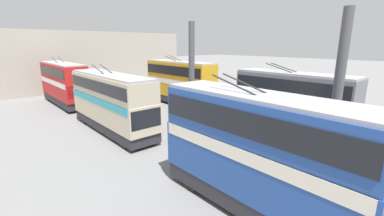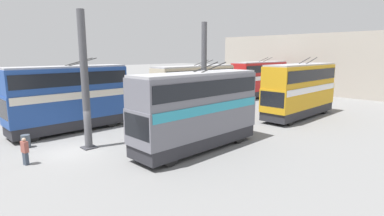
{
  "view_description": "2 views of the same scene",
  "coord_description": "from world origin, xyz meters",
  "px_view_note": "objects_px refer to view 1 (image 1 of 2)",
  "views": [
    {
      "loc": [
        -3.52,
        13.78,
        7.11
      ],
      "look_at": [
        12.73,
        -0.61,
        1.68
      ],
      "focal_mm": 24.0,
      "sensor_mm": 36.0,
      "label": 1
    },
    {
      "loc": [
        -7.31,
        -18.28,
        6.17
      ],
      "look_at": [
        10.63,
        0.02,
        1.45
      ],
      "focal_mm": 28.0,
      "sensor_mm": 36.0,
      "label": 2
    }
  ],
  "objects_px": {
    "bus_right_mid": "(111,99)",
    "bus_right_far": "(64,81)",
    "person_aisle_midway": "(242,141)",
    "bus_left_far": "(180,80)",
    "bus_right_near": "(258,147)",
    "bus_left_near": "(292,100)"
  },
  "relations": [
    {
      "from": "bus_left_far",
      "to": "person_aisle_midway",
      "type": "height_order",
      "value": "bus_left_far"
    },
    {
      "from": "bus_right_mid",
      "to": "bus_right_far",
      "type": "xyz_separation_m",
      "value": [
        12.94,
        -0.0,
        0.11
      ]
    },
    {
      "from": "bus_left_far",
      "to": "bus_right_far",
      "type": "height_order",
      "value": "bus_left_far"
    },
    {
      "from": "bus_left_near",
      "to": "bus_right_far",
      "type": "xyz_separation_m",
      "value": [
        23.09,
        10.35,
        -0.0
      ]
    },
    {
      "from": "bus_right_near",
      "to": "bus_right_far",
      "type": "xyz_separation_m",
      "value": [
        27.0,
        -0.0,
        -0.11
      ]
    },
    {
      "from": "bus_left_far",
      "to": "person_aisle_midway",
      "type": "bearing_deg",
      "value": 157.19
    },
    {
      "from": "bus_right_mid",
      "to": "bus_right_far",
      "type": "relative_size",
      "value": 1.04
    },
    {
      "from": "bus_right_far",
      "to": "person_aisle_midway",
      "type": "distance_m",
      "value": 23.38
    },
    {
      "from": "bus_left_far",
      "to": "bus_right_far",
      "type": "relative_size",
      "value": 0.99
    },
    {
      "from": "bus_left_near",
      "to": "person_aisle_midway",
      "type": "relative_size",
      "value": 5.83
    },
    {
      "from": "bus_left_near",
      "to": "bus_right_near",
      "type": "xyz_separation_m",
      "value": [
        -3.91,
        10.35,
        0.11
      ]
    },
    {
      "from": "bus_left_near",
      "to": "bus_left_far",
      "type": "relative_size",
      "value": 0.91
    },
    {
      "from": "bus_right_mid",
      "to": "bus_right_near",
      "type": "bearing_deg",
      "value": -180.0
    },
    {
      "from": "bus_right_far",
      "to": "person_aisle_midway",
      "type": "relative_size",
      "value": 6.51
    },
    {
      "from": "bus_right_near",
      "to": "bus_right_far",
      "type": "height_order",
      "value": "bus_right_near"
    },
    {
      "from": "bus_right_mid",
      "to": "person_aisle_midway",
      "type": "distance_m",
      "value": 11.06
    },
    {
      "from": "bus_left_far",
      "to": "bus_right_near",
      "type": "bearing_deg",
      "value": 150.1
    },
    {
      "from": "bus_right_near",
      "to": "bus_right_mid",
      "type": "xyz_separation_m",
      "value": [
        14.07,
        0.0,
        -0.22
      ]
    },
    {
      "from": "bus_left_far",
      "to": "person_aisle_midway",
      "type": "distance_m",
      "value": 15.17
    },
    {
      "from": "bus_left_near",
      "to": "bus_left_far",
      "type": "distance_m",
      "value": 14.08
    },
    {
      "from": "bus_right_mid",
      "to": "bus_right_far",
      "type": "bearing_deg",
      "value": -0.0
    },
    {
      "from": "bus_right_near",
      "to": "bus_right_mid",
      "type": "distance_m",
      "value": 14.07
    }
  ]
}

